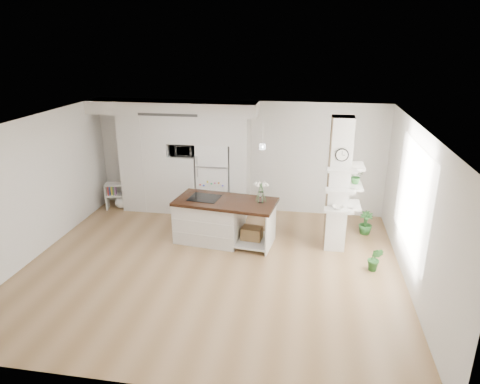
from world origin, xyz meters
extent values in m
cube|color=#A27F58|center=(0.00, 0.00, 0.00)|extent=(7.00, 6.00, 0.01)
cube|color=white|center=(0.00, 0.00, 2.70)|extent=(7.00, 6.00, 0.04)
cube|color=silver|center=(0.00, 3.00, 1.35)|extent=(7.00, 0.04, 2.70)
cube|color=silver|center=(0.00, -3.00, 1.35)|extent=(7.00, 0.04, 2.70)
cube|color=silver|center=(-3.50, 0.00, 1.35)|extent=(0.04, 6.00, 2.70)
cube|color=silver|center=(3.50, 0.00, 1.35)|extent=(0.04, 6.00, 2.70)
cube|color=silver|center=(-2.20, 2.67, 1.20)|extent=(1.20, 0.65, 2.40)
cube|color=silver|center=(-1.27, 2.67, 0.71)|extent=(0.65, 0.65, 1.42)
cube|color=silver|center=(-1.27, 2.67, 2.08)|extent=(0.65, 0.65, 0.65)
cube|color=silver|center=(-0.53, 2.67, 2.08)|extent=(0.85, 0.65, 0.65)
cube|color=silver|center=(0.10, 2.67, 1.20)|extent=(0.40, 0.65, 2.40)
cube|color=silver|center=(-1.50, 2.65, 2.55)|extent=(4.00, 0.70, 0.30)
cube|color=#262626|center=(-1.50, 2.31, 2.44)|extent=(1.40, 0.04, 0.06)
cube|color=white|center=(-0.53, 2.68, 0.88)|extent=(0.78, 0.66, 1.75)
cube|color=#B2B2B7|center=(-0.53, 2.34, 1.24)|extent=(0.78, 0.01, 0.03)
cube|color=silver|center=(2.30, 1.20, 1.35)|extent=(0.40, 0.40, 2.70)
cube|color=#9E8258|center=(2.09, 1.20, 1.35)|extent=(0.02, 0.40, 2.70)
cube|color=#9E8258|center=(2.30, 1.41, 1.35)|extent=(0.40, 0.02, 2.70)
cylinder|color=black|center=(2.30, 0.99, 2.02)|extent=(0.25, 0.03, 0.25)
cylinder|color=white|center=(2.30, 0.98, 2.02)|extent=(0.21, 0.01, 0.21)
plane|color=white|center=(3.48, 0.30, 1.50)|extent=(0.00, 2.40, 2.40)
cylinder|color=white|center=(1.70, 0.15, 2.12)|extent=(0.12, 0.12, 0.10)
cube|color=silver|center=(-0.30, 1.15, 0.43)|extent=(1.44, 1.04, 0.87)
cube|color=silver|center=(0.67, 1.03, 0.11)|extent=(0.83, 0.96, 0.04)
cube|color=silver|center=(1.01, 0.99, 0.43)|extent=(0.14, 0.87, 0.87)
cube|color=#361E10|center=(0.05, 1.11, 0.90)|extent=(2.17, 1.23, 0.06)
cube|color=black|center=(-0.41, 1.17, 0.93)|extent=(0.68, 0.59, 0.01)
cube|color=#A68250|center=(0.62, 1.04, 0.26)|extent=(0.45, 0.36, 0.26)
cylinder|color=white|center=(0.78, 1.12, 1.04)|extent=(0.12, 0.12, 0.22)
cube|color=silver|center=(-3.25, 2.44, 0.33)|extent=(0.11, 0.32, 0.66)
cube|color=silver|center=(-2.75, 2.56, 0.33)|extent=(0.11, 0.32, 0.66)
cube|color=silver|center=(-3.00, 2.50, 0.64)|extent=(0.61, 0.44, 0.03)
cube|color=silver|center=(-3.00, 2.50, 0.36)|extent=(0.59, 0.44, 0.03)
sphere|color=white|center=(-2.93, 2.52, 0.16)|extent=(0.32, 0.32, 0.32)
imported|color=#286429|center=(3.00, 0.35, 0.24)|extent=(0.32, 0.29, 0.49)
imported|color=#286429|center=(3.00, 1.97, 0.26)|extent=(0.31, 0.31, 0.51)
imported|color=#2D2D2D|center=(-1.27, 2.62, 1.57)|extent=(0.54, 0.37, 0.30)
imported|color=#286429|center=(2.63, 1.30, 1.52)|extent=(0.27, 0.23, 0.30)
imported|color=white|center=(2.30, 0.90, 1.00)|extent=(0.22, 0.22, 0.05)
camera|label=1|loc=(1.69, -6.92, 4.06)|focal=32.00mm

